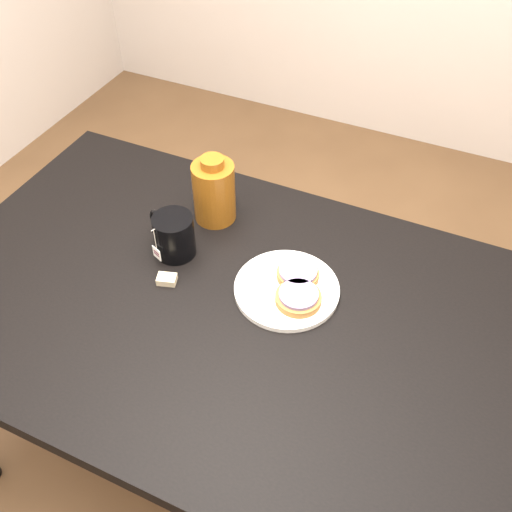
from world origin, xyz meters
The scene contains 8 objects.
ground_plane centered at (0.00, 0.00, 0.00)m, with size 4.00×4.00×0.00m, color brown.
table centered at (0.00, 0.00, 0.67)m, with size 1.40×0.90×0.75m.
plate centered at (0.13, 0.09, 0.76)m, with size 0.25×0.25×0.02m.
bagel_back centered at (0.15, 0.13, 0.78)m, with size 0.13×0.13×0.03m.
bagel_front centered at (0.17, 0.06, 0.78)m, with size 0.15×0.15×0.03m.
mug centered at (-0.17, 0.09, 0.81)m, with size 0.16×0.13×0.11m.
teabag_pouch centered at (-0.14, 0.00, 0.76)m, with size 0.04×0.03×0.02m, color #C6B793.
bagel_package centered at (-0.14, 0.25, 0.84)m, with size 0.12×0.12×0.19m.
Camera 1 is at (0.44, -0.74, 1.76)m, focal length 40.00 mm.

